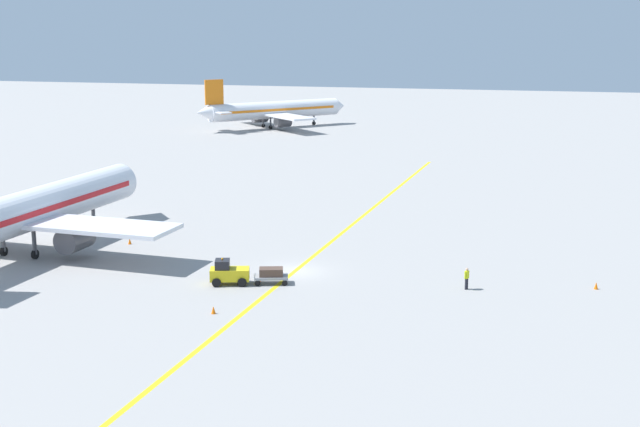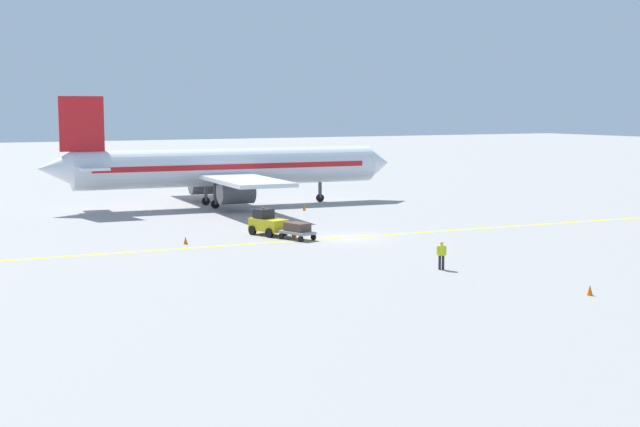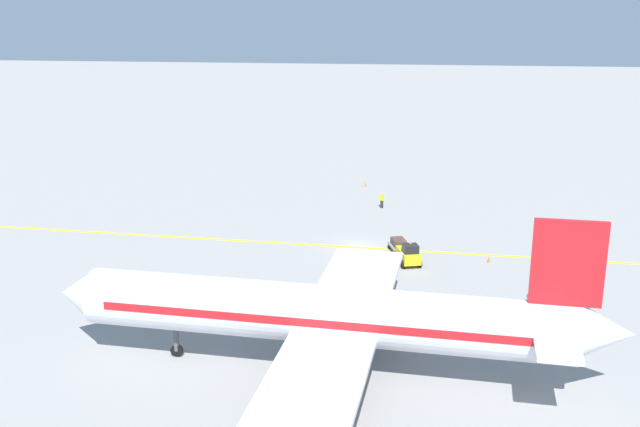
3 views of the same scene
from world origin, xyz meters
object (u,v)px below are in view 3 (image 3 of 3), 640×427
airplane_at_gate (329,316)px  traffic_cone_near_nose (365,184)px  baggage_tug_white (409,255)px  traffic_cone_mid_apron (489,259)px  traffic_cone_by_wingtip (395,253)px  ground_crew_worker (382,200)px  traffic_cone_far_edge (271,317)px  baggage_cart_trailing (399,244)px

airplane_at_gate → traffic_cone_near_nose: airplane_at_gate is taller
airplane_at_gate → baggage_tug_white: size_ratio=10.76×
traffic_cone_mid_apron → traffic_cone_by_wingtip: 8.23m
traffic_cone_near_nose → ground_crew_worker: bearing=-165.6°
baggage_tug_white → traffic_cone_near_nose: (27.53, 5.60, -0.63)m
ground_crew_worker → traffic_cone_by_wingtip: size_ratio=3.05×
baggage_tug_white → ground_crew_worker: baggage_tug_white is taller
airplane_at_gate → traffic_cone_far_edge: size_ratio=64.62×
traffic_cone_mid_apron → traffic_cone_far_edge: (-14.49, 16.68, 0.00)m
traffic_cone_far_edge → traffic_cone_mid_apron: bearing=-49.0°
traffic_cone_far_edge → baggage_tug_white: bearing=-36.5°
baggage_tug_white → ground_crew_worker: size_ratio=1.97×
airplane_at_gate → baggage_tug_white: airplane_at_gate is taller
baggage_tug_white → ground_crew_worker: bearing=9.9°
traffic_cone_near_nose → traffic_cone_far_edge: bearing=174.2°
airplane_at_gate → baggage_cart_trailing: (23.26, -3.72, -2.95)m
airplane_at_gate → traffic_cone_mid_apron: (21.51, -11.64, -3.43)m
ground_crew_worker → traffic_cone_far_edge: ground_crew_worker is taller
baggage_cart_trailing → traffic_cone_far_edge: 18.45m
baggage_tug_white → traffic_cone_by_wingtip: bearing=30.5°
traffic_cone_mid_apron → traffic_cone_far_edge: bearing=131.0°
traffic_cone_by_wingtip → airplane_at_gate: bearing=171.2°
baggage_tug_white → traffic_cone_mid_apron: 7.16m
traffic_cone_by_wingtip → traffic_cone_far_edge: bearing=150.8°
traffic_cone_far_edge → baggage_cart_trailing: bearing=-28.3°
airplane_at_gate → traffic_cone_by_wingtip: 22.69m
baggage_cart_trailing → traffic_cone_mid_apron: baggage_cart_trailing is taller
ground_crew_worker → traffic_cone_by_wingtip: ground_crew_worker is taller
baggage_cart_trailing → traffic_cone_by_wingtip: (-1.10, 0.28, -0.49)m
baggage_tug_white → traffic_cone_near_nose: 28.10m
ground_crew_worker → traffic_cone_mid_apron: 19.43m
airplane_at_gate → baggage_cart_trailing: size_ratio=12.29×
baggage_tug_white → traffic_cone_near_nose: baggage_tug_white is taller
airplane_at_gate → baggage_cart_trailing: 23.74m
airplane_at_gate → baggage_cart_trailing: bearing=-9.1°
airplane_at_gate → traffic_cone_by_wingtip: size_ratio=64.62×
ground_crew_worker → traffic_cone_by_wingtip: bearing=-173.1°
airplane_at_gate → baggage_tug_white: (20.10, -4.66, -2.81)m
traffic_cone_near_nose → traffic_cone_mid_apron: size_ratio=1.00×
baggage_tug_white → baggage_cart_trailing: size_ratio=1.14×
airplane_at_gate → traffic_cone_by_wingtip: bearing=-8.8°
airplane_at_gate → traffic_cone_mid_apron: size_ratio=64.62×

